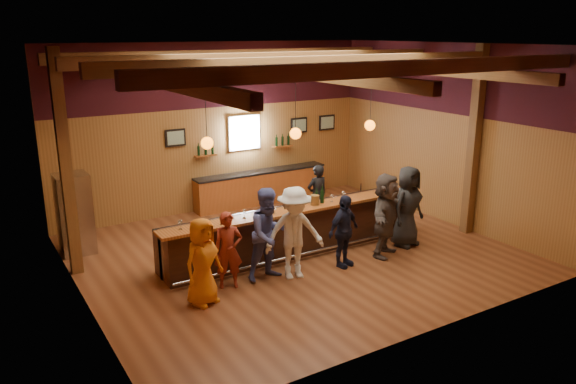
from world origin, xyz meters
The scene contains 27 objects.
room centered at (0.00, 0.06, 3.21)m, with size 9.04×9.00×4.52m.
bar_counter centered at (0.02, 0.15, 0.52)m, with size 6.30×1.07×1.11m.
back_bar_cabinet centered at (1.20, 3.72, 0.48)m, with size 4.00×0.52×0.95m.
window centered at (0.80, 3.95, 2.05)m, with size 0.95×0.09×0.95m.
framed_pictures centered at (1.67, 3.94, 2.10)m, with size 5.35×0.05×0.45m.
wine_shelves centered at (0.80, 3.88, 1.62)m, with size 3.00×0.18×0.30m.
pendant_lights centered at (0.00, 0.00, 2.71)m, with size 4.24×0.24×1.37m.
stainless_fridge centered at (-4.10, 2.60, 0.90)m, with size 0.70×0.70×1.80m, color silver.
customer_orange centered at (-2.66, -1.13, 0.81)m, with size 0.79×0.51×1.62m, color orange.
customer_redvest centered at (-1.98, -0.76, 0.75)m, with size 0.55×0.36×1.51m, color maroon.
customer_denim centered at (-1.12, -0.82, 0.93)m, with size 0.91×0.71×1.87m, color #4B5497.
customer_white centered at (-0.68, -1.04, 0.94)m, with size 1.21×0.70×1.88m, color white.
customer_navy centered at (0.50, -1.10, 0.77)m, with size 0.91×0.38×1.55m, color black.
customer_brown centered at (1.64, -1.10, 0.93)m, with size 1.72×0.55×1.86m, color #4F443F.
customer_dark centered at (2.45, -0.89, 0.93)m, with size 0.91×0.59×1.87m, color black.
bartender centered at (1.46, 1.29, 0.79)m, with size 0.58×0.38×1.58m, color black.
ice_bucket centered at (0.42, -0.14, 1.22)m, with size 0.19×0.19×0.21m, color brown.
bottle_a centered at (0.53, -0.05, 1.24)m, with size 0.07×0.07×0.33m.
bottle_b centered at (0.62, -0.13, 1.26)m, with size 0.08×0.08×0.38m.
glass_a centered at (-2.67, -0.11, 1.25)m, with size 0.09×0.09×0.19m.
glass_b centered at (-1.88, -0.26, 1.24)m, with size 0.08×0.08×0.18m.
glass_c centered at (-1.32, -0.15, 1.25)m, with size 0.09×0.09×0.19m.
glass_d centered at (-0.93, -0.20, 1.25)m, with size 0.09×0.09×0.20m.
glass_e centered at (-0.64, -0.24, 1.23)m, with size 0.07×0.07×0.17m.
glass_f centered at (0.87, -0.15, 1.23)m, with size 0.08×0.08×0.17m.
glass_g centered at (1.22, -0.11, 1.24)m, with size 0.08×0.08×0.18m.
glass_h centered at (2.18, -0.22, 1.25)m, with size 0.09×0.09×0.19m.
Camera 1 is at (-6.19, -9.83, 4.78)m, focal length 35.00 mm.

